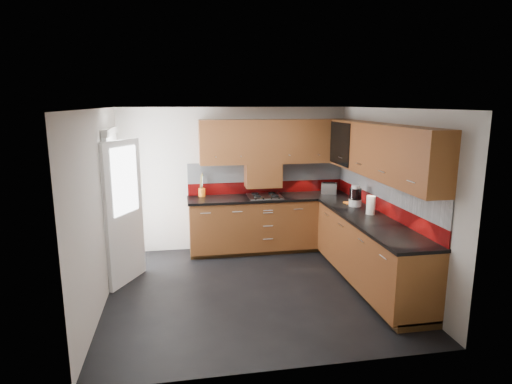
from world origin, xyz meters
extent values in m
cube|color=black|center=(0.00, 0.00, -0.01)|extent=(4.00, 3.80, 0.02)
cube|color=white|center=(0.00, 0.00, 2.45)|extent=(4.00, 3.80, 0.10)
cube|color=#BCB6AC|center=(0.00, 1.84, 1.20)|extent=(4.00, 0.08, 2.64)
cube|color=#BCB6AC|center=(0.00, -1.84, 1.20)|extent=(4.00, 0.08, 2.64)
cube|color=#BCB6AC|center=(-1.94, 0.00, 1.20)|extent=(0.08, 3.80, 2.64)
cube|color=#BCB6AC|center=(1.94, 0.00, 1.20)|extent=(0.08, 3.80, 2.64)
cube|color=brown|center=(0.55, 1.50, 0.48)|extent=(2.70, 0.60, 0.95)
cube|color=brown|center=(1.60, -0.10, 0.48)|extent=(0.60, 2.60, 0.95)
cube|color=#402912|center=(0.55, 1.53, 0.05)|extent=(2.70, 0.54, 0.10)
cube|color=#402912|center=(1.63, -0.10, 0.05)|extent=(0.54, 2.60, 0.10)
cube|color=black|center=(0.54, 1.49, 0.92)|extent=(2.72, 0.62, 0.04)
cube|color=black|center=(1.59, -0.12, 0.92)|extent=(0.62, 2.60, 0.04)
cube|color=maroon|center=(0.55, 1.79, 1.04)|extent=(2.70, 0.02, 0.20)
cube|color=#B0B5B9|center=(0.55, 1.79, 1.31)|extent=(2.70, 0.02, 0.34)
cube|color=maroon|center=(1.89, 0.20, 1.04)|extent=(0.02, 3.20, 0.20)
cube|color=#B0B5B9|center=(1.89, 0.20, 1.31)|extent=(0.02, 3.20, 0.34)
cube|color=brown|center=(0.65, 1.64, 1.84)|extent=(2.50, 0.33, 0.72)
cube|color=brown|center=(1.73, 0.04, 1.84)|extent=(0.33, 2.87, 0.72)
cube|color=silver|center=(0.50, 1.46, 1.63)|extent=(1.80, 0.01, 0.16)
cube|color=silver|center=(1.56, 0.00, 1.63)|extent=(0.01, 2.00, 0.16)
cube|color=brown|center=(0.45, 1.64, 1.28)|extent=(0.60, 0.33, 0.40)
cube|color=black|center=(1.56, 1.07, 1.84)|extent=(0.01, 0.80, 0.66)
cube|color=#FFD18C|center=(1.87, 1.07, 1.84)|extent=(0.01, 0.76, 0.64)
cube|color=black|center=(1.73, 1.07, 1.86)|extent=(0.29, 0.76, 0.01)
cylinder|color=black|center=(1.73, 0.82, 1.96)|extent=(0.07, 0.07, 0.16)
cylinder|color=black|center=(1.73, 0.97, 1.96)|extent=(0.07, 0.07, 0.16)
cylinder|color=white|center=(1.73, 1.12, 1.96)|extent=(0.07, 0.07, 0.16)
cylinder|color=black|center=(1.73, 1.27, 1.96)|extent=(0.07, 0.07, 0.16)
cube|color=white|center=(-1.86, 0.90, 1.02)|extent=(0.06, 0.95, 2.04)
cube|color=white|center=(-1.68, 0.55, 1.00)|extent=(0.42, 0.73, 1.98)
cube|color=white|center=(-1.65, 0.55, 1.45)|extent=(0.28, 0.50, 0.90)
cube|color=silver|center=(0.45, 1.48, 0.95)|extent=(0.55, 0.48, 0.02)
torus|color=black|center=(0.31, 1.37, 0.98)|extent=(0.12, 0.12, 0.02)
torus|color=black|center=(0.59, 1.37, 0.98)|extent=(0.12, 0.12, 0.02)
torus|color=black|center=(0.31, 1.59, 0.98)|extent=(0.12, 0.12, 0.02)
torus|color=black|center=(0.59, 1.59, 0.98)|extent=(0.12, 0.12, 0.02)
cube|color=black|center=(0.45, 1.25, 0.96)|extent=(0.42, 0.04, 0.02)
cylinder|color=orange|center=(-0.57, 1.68, 1.01)|extent=(0.11, 0.11, 0.14)
cylinder|color=olive|center=(-0.57, 1.70, 1.18)|extent=(0.06, 0.02, 0.28)
cylinder|color=olive|center=(-0.57, 1.70, 1.17)|extent=(0.05, 0.03, 0.26)
cylinder|color=olive|center=(-0.58, 1.70, 1.19)|extent=(0.06, 0.03, 0.29)
cylinder|color=olive|center=(-0.56, 1.69, 1.16)|extent=(0.04, 0.04, 0.24)
cylinder|color=olive|center=(-0.59, 1.69, 1.18)|extent=(0.04, 0.05, 0.27)
cube|color=silver|center=(1.59, 1.55, 1.03)|extent=(0.30, 0.24, 0.18)
cube|color=black|center=(1.59, 1.55, 1.12)|extent=(0.19, 0.09, 0.01)
cube|color=black|center=(1.59, 1.59, 1.12)|extent=(0.19, 0.09, 0.01)
cylinder|color=white|center=(1.67, 0.61, 0.99)|extent=(0.19, 0.19, 0.10)
cylinder|color=black|center=(1.67, 0.61, 1.13)|extent=(0.18, 0.18, 0.17)
cylinder|color=white|center=(1.67, 0.61, 1.23)|extent=(0.13, 0.13, 0.04)
cylinder|color=white|center=(1.69, 0.12, 1.07)|extent=(0.16, 0.16, 0.26)
cube|color=orange|center=(1.66, 0.79, 0.95)|extent=(0.17, 0.15, 0.02)
camera|label=1|loc=(-0.90, -5.30, 2.47)|focal=30.00mm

